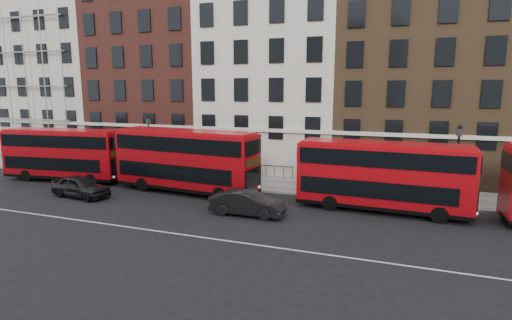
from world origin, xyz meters
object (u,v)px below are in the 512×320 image
(bus_c, at_px, (382,175))
(car_rear, at_px, (81,186))
(bus_b, at_px, (185,159))
(bus_a, at_px, (63,153))
(car_front, at_px, (247,203))

(bus_c, xyz_separation_m, car_rear, (-20.51, -3.80, -1.59))
(bus_b, xyz_separation_m, car_rear, (-6.46, -3.80, -1.75))
(bus_b, distance_m, bus_c, 14.04)
(bus_a, bearing_deg, bus_b, -6.01)
(bus_c, bearing_deg, car_rear, -166.79)
(bus_a, relative_size, bus_b, 0.93)
(bus_c, distance_m, car_rear, 20.92)
(bus_b, relative_size, car_rear, 2.49)
(bus_c, distance_m, car_front, 8.65)
(car_rear, relative_size, car_front, 0.99)
(bus_c, relative_size, car_front, 2.29)
(car_front, bearing_deg, bus_b, 60.10)
(car_rear, xyz_separation_m, car_front, (12.81, 0.20, -0.02))
(bus_a, xyz_separation_m, car_front, (18.08, -3.59, -1.58))
(car_rear, bearing_deg, bus_a, 60.25)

